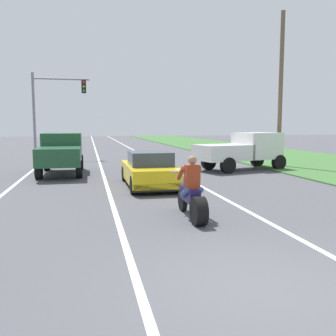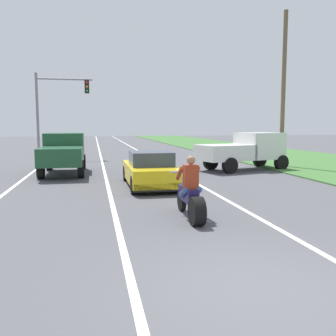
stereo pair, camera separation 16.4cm
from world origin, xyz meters
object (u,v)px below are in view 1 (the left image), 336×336
at_px(motorcycle_with_rider, 192,196).
at_px(pickup_truck_right_shoulder_white, 243,149).
at_px(traffic_light_mast_near, 51,103).
at_px(sports_car_yellow, 150,170).
at_px(pickup_truck_left_lane_dark_green, 61,151).

bearing_deg(motorcycle_with_rider, pickup_truck_right_shoulder_white, 59.89).
xyz_separation_m(motorcycle_with_rider, traffic_light_mast_near, (-5.01, 18.49, 3.36)).
distance_m(sports_car_yellow, pickup_truck_right_shoulder_white, 7.23).
bearing_deg(traffic_light_mast_near, pickup_truck_left_lane_dark_green, -82.21).
height_order(motorcycle_with_rider, pickup_truck_right_shoulder_white, pickup_truck_right_shoulder_white).
relative_size(sports_car_yellow, pickup_truck_right_shoulder_white, 0.84).
bearing_deg(motorcycle_with_rider, sports_car_yellow, 92.34).
bearing_deg(sports_car_yellow, motorcycle_with_rider, -87.66).
distance_m(motorcycle_with_rider, traffic_light_mast_near, 19.44).
xyz_separation_m(pickup_truck_right_shoulder_white, traffic_light_mast_near, (-10.57, 8.90, 2.84)).
xyz_separation_m(motorcycle_with_rider, pickup_truck_right_shoulder_white, (5.56, 9.59, 0.51)).
bearing_deg(traffic_light_mast_near, sports_car_yellow, -70.08).
relative_size(motorcycle_with_rider, traffic_light_mast_near, 0.37).
xyz_separation_m(sports_car_yellow, traffic_light_mast_near, (-4.79, 13.23, 3.32)).
bearing_deg(traffic_light_mast_near, pickup_truck_right_shoulder_white, -40.10).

